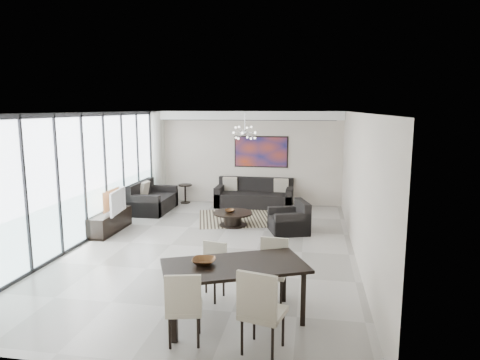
% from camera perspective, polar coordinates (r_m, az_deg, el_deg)
% --- Properties ---
extents(room_shell, '(6.00, 9.00, 2.90)m').
position_cam_1_polar(room_shell, '(8.99, -0.83, -0.30)').
color(room_shell, '#A8A39B').
rests_on(room_shell, ground).
extents(window_wall, '(0.37, 8.95, 2.90)m').
position_cam_1_polar(window_wall, '(10.13, -19.63, 0.35)').
color(window_wall, white).
rests_on(window_wall, floor).
extents(soffit, '(5.98, 0.40, 0.26)m').
position_cam_1_polar(soffit, '(13.18, 0.59, 8.60)').
color(soffit, white).
rests_on(soffit, room_shell).
extents(painting, '(1.68, 0.04, 0.98)m').
position_cam_1_polar(painting, '(13.34, 2.83, 3.78)').
color(painting, '#B23A18').
rests_on(painting, room_shell).
extents(chandelier, '(0.66, 0.66, 0.71)m').
position_cam_1_polar(chandelier, '(11.37, 0.65, 6.33)').
color(chandelier, silver).
rests_on(chandelier, room_shell).
extents(rug, '(3.06, 2.63, 0.01)m').
position_cam_1_polar(rug, '(11.82, 0.95, -5.06)').
color(rug, black).
rests_on(rug, floor).
extents(coffee_table, '(1.01, 1.01, 0.35)m').
position_cam_1_polar(coffee_table, '(11.04, -0.94, -5.09)').
color(coffee_table, black).
rests_on(coffee_table, floor).
extents(bowl_coffee, '(0.26, 0.26, 0.08)m').
position_cam_1_polar(bowl_coffee, '(10.97, -1.37, -4.15)').
color(bowl_coffee, brown).
rests_on(bowl_coffee, coffee_table).
extents(sofa_main, '(2.35, 0.96, 0.85)m').
position_cam_1_polar(sofa_main, '(13.18, 1.95, -2.28)').
color(sofa_main, black).
rests_on(sofa_main, floor).
extents(loveseat, '(0.97, 1.73, 0.86)m').
position_cam_1_polar(loveseat, '(12.84, -11.72, -2.77)').
color(loveseat, black).
rests_on(loveseat, floor).
extents(armchair, '(1.10, 1.13, 0.77)m').
position_cam_1_polar(armchair, '(10.52, 6.69, -5.53)').
color(armchair, black).
rests_on(armchair, floor).
extents(side_table, '(0.44, 0.44, 0.60)m').
position_cam_1_polar(side_table, '(13.70, -7.32, -1.39)').
color(side_table, black).
rests_on(side_table, floor).
extents(tv_console, '(0.44, 1.57, 0.49)m').
position_cam_1_polar(tv_console, '(10.97, -16.95, -5.36)').
color(tv_console, black).
rests_on(tv_console, floor).
extents(television, '(0.24, 0.99, 0.57)m').
position_cam_1_polar(television, '(10.72, -16.48, -2.78)').
color(television, gray).
rests_on(television, tv_console).
extents(dining_table, '(2.23, 1.72, 0.83)m').
position_cam_1_polar(dining_table, '(6.13, -0.76, -11.91)').
color(dining_table, black).
rests_on(dining_table, floor).
extents(dining_chair_sw, '(0.54, 0.54, 0.98)m').
position_cam_1_polar(dining_chair_sw, '(5.64, -7.50, -16.02)').
color(dining_chair_sw, beige).
rests_on(dining_chair_sw, floor).
extents(dining_chair_se, '(0.61, 0.61, 1.10)m').
position_cam_1_polar(dining_chair_se, '(5.37, 2.68, -16.50)').
color(dining_chair_se, beige).
rests_on(dining_chair_se, floor).
extents(dining_chair_nw, '(0.49, 0.49, 0.88)m').
position_cam_1_polar(dining_chair_nw, '(6.96, -3.69, -11.41)').
color(dining_chair_nw, beige).
rests_on(dining_chair_nw, floor).
extents(dining_chair_ne, '(0.48, 0.48, 0.97)m').
position_cam_1_polar(dining_chair_ne, '(6.88, 4.42, -11.18)').
color(dining_chair_ne, beige).
rests_on(dining_chair_ne, floor).
extents(bowl_dining, '(0.35, 0.35, 0.08)m').
position_cam_1_polar(bowl_dining, '(6.11, -4.86, -10.76)').
color(bowl_dining, brown).
rests_on(bowl_dining, dining_table).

